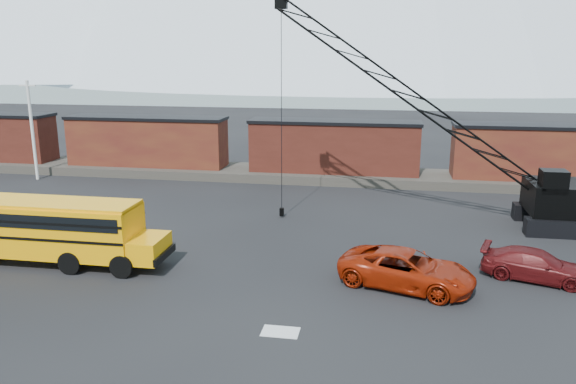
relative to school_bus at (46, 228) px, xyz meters
name	(u,v)px	position (x,y,z in m)	size (l,w,h in m)	color
ground	(286,288)	(12.16, -1.01, -1.79)	(160.00, 160.00, 0.00)	black
gravel_berm	(333,176)	(12.16, 20.99, -1.44)	(120.00, 5.00, 0.70)	#49433C
boxcar_west_near	(147,141)	(-3.84, 20.99, 0.97)	(13.70, 3.10, 4.17)	#481614
boxcar_mid	(334,146)	(12.16, 20.99, 0.97)	(13.70, 3.10, 4.17)	#491C14
boxcar_east_near	(544,152)	(28.16, 20.99, 0.97)	(13.70, 3.10, 4.17)	#481614
utility_pole	(32,129)	(-11.84, 16.99, 2.36)	(1.40, 0.24, 8.00)	silver
snow_patch	(280,332)	(12.66, -5.01, -1.78)	(1.40, 0.90, 0.02)	silver
school_bus	(46,228)	(0.00, 0.00, 0.00)	(11.65, 2.65, 3.19)	#F59F05
red_pickup	(407,269)	(17.41, 0.09, -0.97)	(2.74, 5.95, 1.65)	#911D07
maroon_suv	(536,265)	(23.27, 1.94, -1.10)	(1.95, 4.79, 1.39)	#500E10
crawler_crane	(429,109)	(18.67, 10.19, 5.16)	(20.34, 4.20, 13.39)	black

